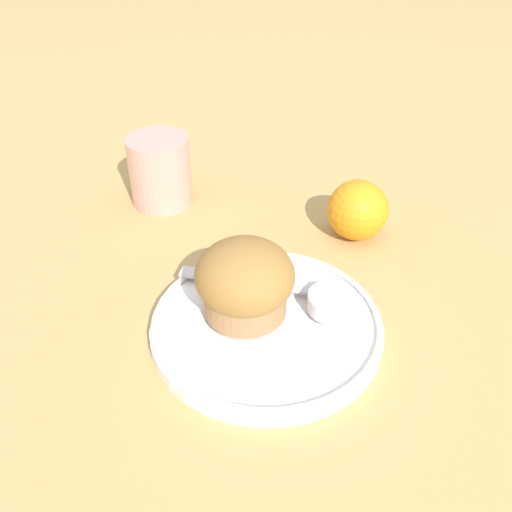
{
  "coord_description": "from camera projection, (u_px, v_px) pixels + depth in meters",
  "views": [
    {
      "loc": [
        0.01,
        -0.43,
        0.39
      ],
      "look_at": [
        -0.02,
        0.02,
        0.06
      ],
      "focal_mm": 40.0,
      "sensor_mm": 36.0,
      "label": 1
    }
  ],
  "objects": [
    {
      "name": "juice_glass",
      "position": [
        160.0,
        171.0,
        0.72
      ],
      "size": [
        0.08,
        0.08,
        0.09
      ],
      "color": "#E5998C",
      "rests_on": "ground_plane"
    },
    {
      "name": "ground_plane",
      "position": [
        278.0,
        314.0,
        0.57
      ],
      "size": [
        3.0,
        3.0,
        0.0
      ],
      "primitive_type": "plane",
      "color": "tan"
    },
    {
      "name": "butter_knife",
      "position": [
        265.0,
        283.0,
        0.58
      ],
      "size": [
        0.18,
        0.04,
        0.0
      ],
      "rotation": [
        0.0,
        0.0,
        -0.14
      ],
      "color": "silver",
      "rests_on": "plate"
    },
    {
      "name": "berry_pair",
      "position": [
        248.0,
        291.0,
        0.56
      ],
      "size": [
        0.03,
        0.02,
        0.02
      ],
      "color": "#4C194C",
      "rests_on": "plate"
    },
    {
      "name": "plate",
      "position": [
        266.0,
        325.0,
        0.55
      ],
      "size": [
        0.22,
        0.22,
        0.02
      ],
      "color": "white",
      "rests_on": "ground_plane"
    },
    {
      "name": "cream_ramekin",
      "position": [
        332.0,
        301.0,
        0.55
      ],
      "size": [
        0.05,
        0.05,
        0.02
      ],
      "color": "silver",
      "rests_on": "plate"
    },
    {
      "name": "orange_fruit",
      "position": [
        358.0,
        210.0,
        0.67
      ],
      "size": [
        0.07,
        0.07,
        0.07
      ],
      "color": "orange",
      "rests_on": "ground_plane"
    },
    {
      "name": "muffin",
      "position": [
        245.0,
        281.0,
        0.53
      ],
      "size": [
        0.09,
        0.09,
        0.07
      ],
      "color": "#9E7047",
      "rests_on": "plate"
    }
  ]
}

